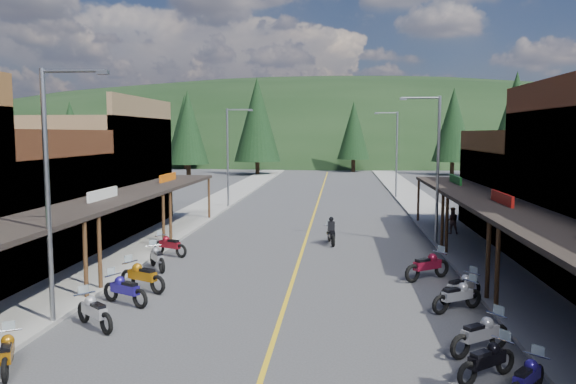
% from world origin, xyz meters
% --- Properties ---
extents(ground, '(220.00, 220.00, 0.00)m').
position_xyz_m(ground, '(0.00, 0.00, 0.00)').
color(ground, '#38383A').
rests_on(ground, ground).
extents(centerline, '(0.15, 90.00, 0.01)m').
position_xyz_m(centerline, '(0.00, 20.00, 0.01)').
color(centerline, gold).
rests_on(centerline, ground).
extents(sidewalk_west, '(3.40, 94.00, 0.15)m').
position_xyz_m(sidewalk_west, '(-8.70, 20.00, 0.07)').
color(sidewalk_west, gray).
rests_on(sidewalk_west, ground).
extents(sidewalk_east, '(3.40, 94.00, 0.15)m').
position_xyz_m(sidewalk_east, '(8.70, 20.00, 0.07)').
color(sidewalk_east, gray).
rests_on(sidewalk_east, ground).
extents(shop_west_3, '(10.90, 10.20, 8.20)m').
position_xyz_m(shop_west_3, '(-13.78, 11.30, 3.52)').
color(shop_west_3, brown).
rests_on(shop_west_3, ground).
extents(shop_east_3, '(10.90, 10.20, 6.20)m').
position_xyz_m(shop_east_3, '(13.75, 11.30, 2.53)').
color(shop_east_3, '#4C2D16').
rests_on(shop_east_3, ground).
extents(streetlight_0, '(2.16, 0.18, 8.00)m').
position_xyz_m(streetlight_0, '(-6.95, -6.00, 4.46)').
color(streetlight_0, gray).
rests_on(streetlight_0, ground).
extents(streetlight_1, '(2.16, 0.18, 8.00)m').
position_xyz_m(streetlight_1, '(-6.95, 22.00, 4.46)').
color(streetlight_1, gray).
rests_on(streetlight_1, ground).
extents(streetlight_2, '(2.16, 0.18, 8.00)m').
position_xyz_m(streetlight_2, '(6.95, 8.00, 4.46)').
color(streetlight_2, gray).
rests_on(streetlight_2, ground).
extents(streetlight_3, '(2.16, 0.18, 8.00)m').
position_xyz_m(streetlight_3, '(6.95, 30.00, 4.46)').
color(streetlight_3, gray).
rests_on(streetlight_3, ground).
extents(ridge_hill, '(310.00, 140.00, 60.00)m').
position_xyz_m(ridge_hill, '(0.00, 135.00, 0.00)').
color(ridge_hill, black).
rests_on(ridge_hill, ground).
extents(pine_0, '(5.04, 5.04, 11.00)m').
position_xyz_m(pine_0, '(-40.00, 62.00, 6.48)').
color(pine_0, black).
rests_on(pine_0, ground).
extents(pine_1, '(5.88, 5.88, 12.50)m').
position_xyz_m(pine_1, '(-24.00, 70.00, 7.24)').
color(pine_1, black).
rests_on(pine_1, ground).
extents(pine_2, '(6.72, 6.72, 14.00)m').
position_xyz_m(pine_2, '(-10.00, 58.00, 7.99)').
color(pine_2, black).
rests_on(pine_2, ground).
extents(pine_3, '(5.04, 5.04, 11.00)m').
position_xyz_m(pine_3, '(4.00, 66.00, 6.48)').
color(pine_3, black).
rests_on(pine_3, ground).
extents(pine_4, '(5.88, 5.88, 12.50)m').
position_xyz_m(pine_4, '(18.00, 60.00, 7.24)').
color(pine_4, black).
rests_on(pine_4, ground).
extents(pine_5, '(6.72, 6.72, 14.00)m').
position_xyz_m(pine_5, '(34.00, 72.00, 7.99)').
color(pine_5, black).
rests_on(pine_5, ground).
extents(pine_7, '(5.88, 5.88, 12.50)m').
position_xyz_m(pine_7, '(-32.00, 76.00, 7.24)').
color(pine_7, black).
rests_on(pine_7, ground).
extents(pine_8, '(4.48, 4.48, 10.00)m').
position_xyz_m(pine_8, '(-22.00, 40.00, 5.98)').
color(pine_8, black).
rests_on(pine_8, ground).
extents(pine_9, '(4.93, 4.93, 10.80)m').
position_xyz_m(pine_9, '(24.00, 45.00, 6.38)').
color(pine_9, black).
rests_on(pine_9, ground).
extents(pine_10, '(5.38, 5.38, 11.60)m').
position_xyz_m(pine_10, '(-18.00, 50.00, 6.78)').
color(pine_10, black).
rests_on(pine_10, ground).
extents(pine_11, '(5.82, 5.82, 12.40)m').
position_xyz_m(pine_11, '(20.00, 38.00, 7.19)').
color(pine_11, black).
rests_on(pine_11, ground).
extents(bike_west_4, '(1.43, 2.00, 1.10)m').
position_xyz_m(bike_west_4, '(-6.47, -9.46, 0.55)').
color(bike_west_4, '#995A0A').
rests_on(bike_west_4, ground).
extents(bike_west_5, '(2.08, 1.89, 1.21)m').
position_xyz_m(bike_west_5, '(-5.64, -6.20, 0.60)').
color(bike_west_5, '#9F9EA3').
rests_on(bike_west_5, ground).
extents(bike_west_6, '(2.22, 1.63, 1.22)m').
position_xyz_m(bike_west_6, '(-5.62, -3.77, 0.61)').
color(bike_west_6, navy).
rests_on(bike_west_6, ground).
extents(bike_west_7, '(2.36, 1.71, 1.30)m').
position_xyz_m(bike_west_7, '(-5.61, -2.03, 0.65)').
color(bike_west_7, '#9F600B').
rests_on(bike_west_7, ground).
extents(bike_west_8, '(1.73, 2.13, 1.20)m').
position_xyz_m(bike_west_8, '(-6.15, 1.34, 0.60)').
color(bike_west_8, gray).
rests_on(bike_west_8, ground).
extents(bike_west_9, '(2.19, 1.59, 1.20)m').
position_xyz_m(bike_west_9, '(-6.42, 4.10, 0.60)').
color(bike_west_9, maroon).
rests_on(bike_west_9, ground).
extents(bike_east_3, '(1.64, 1.83, 1.06)m').
position_xyz_m(bike_east_3, '(6.18, -9.74, 0.53)').
color(bike_east_3, navy).
rests_on(bike_east_3, ground).
extents(bike_east_4, '(1.96, 1.72, 1.13)m').
position_xyz_m(bike_east_4, '(5.52, -8.87, 0.56)').
color(bike_east_4, black).
rests_on(bike_east_4, ground).
extents(bike_east_5, '(2.16, 1.83, 1.23)m').
position_xyz_m(bike_east_5, '(5.77, -7.17, 0.61)').
color(bike_east_5, '#9C9CA1').
rests_on(bike_east_5, ground).
extents(bike_east_6, '(2.12, 1.70, 1.18)m').
position_xyz_m(bike_east_6, '(5.91, -3.43, 0.59)').
color(bike_east_6, '#AEAFB4').
rests_on(bike_east_6, ground).
extents(bike_east_7, '(2.04, 1.85, 1.18)m').
position_xyz_m(bike_east_7, '(6.25, -2.33, 0.59)').
color(bike_east_7, '#A1A1A6').
rests_on(bike_east_7, ground).
extents(bike_east_8, '(2.33, 2.00, 1.33)m').
position_xyz_m(bike_east_8, '(5.53, 0.65, 0.66)').
color(bike_east_8, maroon).
rests_on(bike_east_8, ground).
extents(rider_on_bike, '(1.00, 2.15, 1.57)m').
position_xyz_m(rider_on_bike, '(1.46, 7.74, 0.63)').
color(rider_on_bike, black).
rests_on(rider_on_bike, ground).
extents(pedestrian_east_b, '(0.77, 0.46, 1.57)m').
position_xyz_m(pedestrian_east_b, '(8.49, 10.88, 0.93)').
color(pedestrian_east_b, brown).
rests_on(pedestrian_east_b, sidewalk_east).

